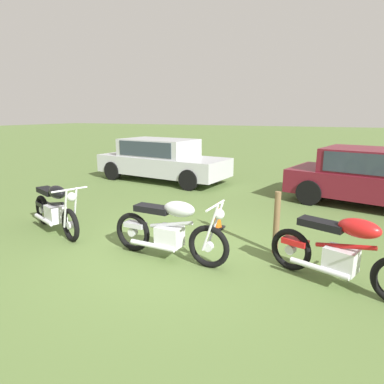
% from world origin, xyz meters
% --- Properties ---
extents(ground_plane, '(120.00, 120.00, 0.00)m').
position_xyz_m(ground_plane, '(0.00, 0.00, 0.00)').
color(ground_plane, '#567038').
extents(motorcycle_black, '(1.87, 0.98, 1.02)m').
position_xyz_m(motorcycle_black, '(-2.53, -0.10, 0.48)').
color(motorcycle_black, black).
rests_on(motorcycle_black, ground).
extents(motorcycle_silver, '(2.06, 0.64, 1.02)m').
position_xyz_m(motorcycle_silver, '(0.08, -0.23, 0.49)').
color(motorcycle_silver, black).
rests_on(motorcycle_silver, ground).
extents(motorcycle_red, '(1.95, 0.93, 1.02)m').
position_xyz_m(motorcycle_red, '(2.55, -0.02, 0.49)').
color(motorcycle_red, black).
rests_on(motorcycle_red, ground).
extents(car_silver, '(4.73, 2.22, 1.43)m').
position_xyz_m(car_silver, '(-3.33, 5.29, 0.80)').
color(car_silver, '#B2B5BA').
rests_on(car_silver, ground).
extents(car_burgundy, '(4.49, 2.71, 1.43)m').
position_xyz_m(car_burgundy, '(3.18, 4.71, 0.80)').
color(car_burgundy, maroon).
rests_on(car_burgundy, ground).
extents(fence_post_wooden, '(0.10, 0.10, 1.05)m').
position_xyz_m(fence_post_wooden, '(1.55, 0.73, 0.52)').
color(fence_post_wooden, brown).
rests_on(fence_post_wooden, ground).
extents(traffic_cone, '(0.25, 0.25, 0.56)m').
position_xyz_m(traffic_cone, '(0.24, 1.47, 0.26)').
color(traffic_cone, '#EA590F').
rests_on(traffic_cone, ground).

